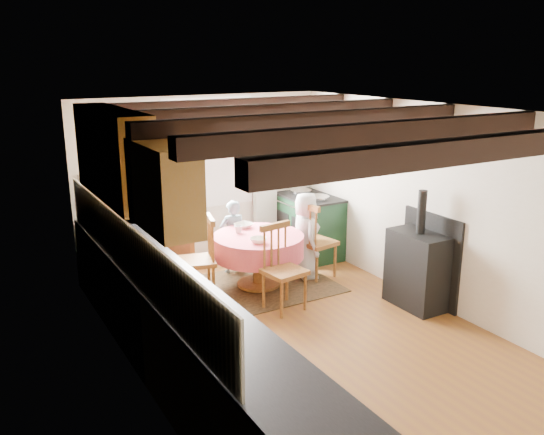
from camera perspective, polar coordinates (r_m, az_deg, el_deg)
floor at (r=6.24m, az=3.76°, el=-11.97°), size 3.60×5.50×0.00m
ceiling at (r=5.55m, az=4.20°, el=10.54°), size 3.60×5.50×0.00m
wall_back at (r=8.14m, az=-6.90°, el=3.56°), size 3.60×0.00×2.40m
wall_left at (r=5.05m, az=-13.30°, el=-4.34°), size 0.00×5.50×2.40m
wall_right at (r=6.92m, az=16.45°, el=0.86°), size 0.00×5.50×2.40m
beam_a at (r=4.08m, az=20.22°, el=6.50°), size 3.60×0.16×0.16m
beam_b at (r=4.77m, az=10.99°, el=8.38°), size 3.60×0.16×0.16m
beam_c at (r=5.56m, az=4.18°, el=9.62°), size 3.60×0.16×0.16m
beam_d at (r=6.41m, az=-0.91°, el=10.46°), size 3.60×0.16×0.16m
beam_e at (r=7.30m, az=-4.81°, el=11.04°), size 3.60×0.16×0.16m
splash_left at (r=5.33m, az=-14.04°, el=-3.33°), size 0.02×4.50×0.55m
splash_back at (r=7.79m, az=-13.61°, el=2.68°), size 1.40×0.02×0.55m
base_cabinet_left at (r=5.44m, az=-9.71°, el=-11.39°), size 0.60×5.30×0.88m
base_cabinet_back at (r=7.72m, az=-13.00°, el=-3.26°), size 1.30×0.60×0.88m
worktop_left at (r=5.25m, az=-9.74°, el=-6.87°), size 0.64×5.30×0.04m
worktop_back at (r=7.57m, az=-13.17°, el=-0.01°), size 1.30×0.64×0.04m
wall_cabinet_glass at (r=6.04m, az=-15.57°, el=6.12°), size 0.34×1.80×0.90m
wall_cabinet_solid at (r=4.63m, az=-10.73°, el=3.02°), size 0.34×0.90×0.70m
window_frame at (r=8.09m, az=-6.29°, el=6.39°), size 1.34×0.03×1.54m
window_pane at (r=8.09m, az=-6.31°, el=6.39°), size 1.20×0.01×1.40m
curtain_left at (r=7.81m, az=-11.64°, el=2.08°), size 0.35×0.10×2.10m
curtain_right at (r=8.48m, az=-0.70°, el=3.47°), size 0.35×0.10×2.10m
curtain_rod at (r=7.94m, az=-6.17°, el=10.58°), size 2.00×0.03×0.03m
wall_picture at (r=8.51m, az=5.32°, el=7.56°), size 0.04×0.50×0.60m
wall_plate at (r=8.48m, az=-0.35°, el=7.59°), size 0.30×0.02×0.30m
rug at (r=7.54m, az=-1.34°, el=-6.84°), size 1.90×1.48×0.01m
dining_table at (r=7.42m, az=-1.35°, el=-4.37°), size 1.17×1.17×0.70m
chair_near at (r=6.71m, az=1.25°, el=-5.09°), size 0.50×0.52×1.03m
chair_left at (r=7.08m, az=-7.49°, el=-4.02°), size 0.57×0.55×1.04m
chair_right at (r=7.73m, az=4.49°, el=-2.18°), size 0.54×0.53×1.05m
aga_range at (r=8.56m, az=3.69°, el=-0.79°), size 0.66×1.02×0.94m
cast_iron_stove at (r=6.96m, az=14.40°, el=-3.10°), size 0.43×0.71×1.43m
child_far at (r=7.87m, az=-3.94°, el=-1.94°), size 0.39×0.27×1.03m
child_right at (r=7.67m, az=3.34°, el=-1.83°), size 0.50×0.65×1.18m
bowl_a at (r=7.63m, az=-2.83°, el=-0.80°), size 0.28×0.28×0.06m
bowl_b at (r=6.99m, az=-1.35°, el=-2.30°), size 0.27×0.27×0.06m
cup at (r=7.38m, az=-3.36°, el=-1.19°), size 0.11×0.11×0.10m
canister_tall at (r=7.44m, az=-14.78°, el=0.65°), size 0.13×0.13×0.22m
canister_wide at (r=7.58m, az=-13.19°, el=0.99°), size 0.19×0.19×0.21m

